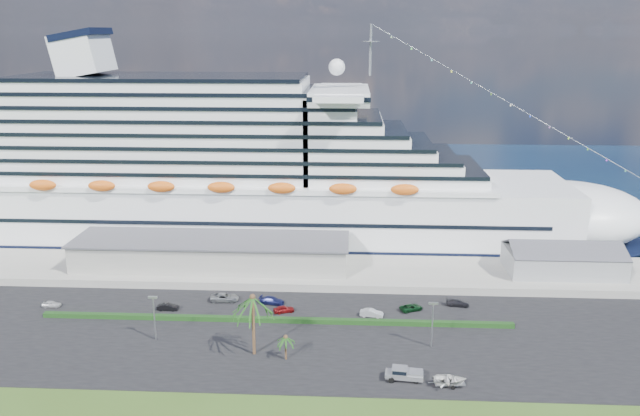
# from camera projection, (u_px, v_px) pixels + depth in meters

# --- Properties ---
(ground) EXTENTS (420.00, 420.00, 0.00)m
(ground) POSITION_uv_depth(u_px,v_px,m) (312.00, 368.00, 100.41)
(ground) COLOR #354F1A
(ground) RESTS_ON ground
(asphalt_lot) EXTENTS (140.00, 38.00, 0.12)m
(asphalt_lot) POSITION_uv_depth(u_px,v_px,m) (316.00, 336.00, 110.96)
(asphalt_lot) COLOR black
(asphalt_lot) RESTS_ON ground
(wharf) EXTENTS (240.00, 20.00, 1.80)m
(wharf) POSITION_uv_depth(u_px,v_px,m) (324.00, 271.00, 138.58)
(wharf) COLOR gray
(wharf) RESTS_ON ground
(water) EXTENTS (420.00, 160.00, 0.02)m
(water) POSITION_uv_depth(u_px,v_px,m) (335.00, 181.00, 225.27)
(water) COLOR black
(water) RESTS_ON ground
(cruise_ship) EXTENTS (191.00, 38.00, 54.00)m
(cruise_ship) POSITION_uv_depth(u_px,v_px,m) (244.00, 177.00, 158.39)
(cruise_ship) COLOR silver
(cruise_ship) RESTS_ON ground
(terminal_building) EXTENTS (61.00, 15.00, 6.30)m
(terminal_building) POSITION_uv_depth(u_px,v_px,m) (212.00, 252.00, 138.70)
(terminal_building) COLOR gray
(terminal_building) RESTS_ON wharf
(port_shed) EXTENTS (24.00, 12.31, 7.37)m
(port_shed) POSITION_uv_depth(u_px,v_px,m) (563.00, 261.00, 135.03)
(port_shed) COLOR gray
(port_shed) RESTS_ON wharf
(hedge) EXTENTS (88.00, 1.10, 0.90)m
(hedge) POSITION_uv_depth(u_px,v_px,m) (275.00, 320.00, 116.02)
(hedge) COLOR black
(hedge) RESTS_ON asphalt_lot
(lamp_post_left) EXTENTS (1.60, 0.35, 8.27)m
(lamp_post_left) POSITION_uv_depth(u_px,v_px,m) (154.00, 313.00, 108.02)
(lamp_post_left) COLOR gray
(lamp_post_left) RESTS_ON asphalt_lot
(lamp_post_right) EXTENTS (1.60, 0.35, 8.27)m
(lamp_post_right) POSITION_uv_depth(u_px,v_px,m) (433.00, 319.00, 105.63)
(lamp_post_right) COLOR gray
(lamp_post_right) RESTS_ON asphalt_lot
(palm_tall) EXTENTS (8.82, 8.82, 11.13)m
(palm_tall) POSITION_uv_depth(u_px,v_px,m) (253.00, 304.00, 102.23)
(palm_tall) COLOR #47301E
(palm_tall) RESTS_ON ground
(palm_short) EXTENTS (3.53, 3.53, 4.56)m
(palm_short) POSITION_uv_depth(u_px,v_px,m) (286.00, 340.00, 102.03)
(palm_short) COLOR #47301E
(palm_short) RESTS_ON ground
(parked_car_0) EXTENTS (3.65, 1.58, 1.23)m
(parked_car_0) POSITION_uv_depth(u_px,v_px,m) (51.00, 304.00, 122.31)
(parked_car_0) COLOR #B7B7BA
(parked_car_0) RESTS_ON asphalt_lot
(parked_car_1) EXTENTS (4.11, 1.47, 1.35)m
(parked_car_1) POSITION_uv_depth(u_px,v_px,m) (168.00, 307.00, 120.89)
(parked_car_1) COLOR black
(parked_car_1) RESTS_ON asphalt_lot
(parked_car_2) EXTENTS (5.80, 2.90, 1.58)m
(parked_car_2) POSITION_uv_depth(u_px,v_px,m) (225.00, 297.00, 124.97)
(parked_car_2) COLOR gray
(parked_car_2) RESTS_ON asphalt_lot
(parked_car_3) EXTENTS (5.25, 2.93, 1.44)m
(parked_car_3) POSITION_uv_depth(u_px,v_px,m) (272.00, 300.00, 123.69)
(parked_car_3) COLOR #151A4B
(parked_car_3) RESTS_ON asphalt_lot
(parked_car_4) EXTENTS (4.29, 2.81, 1.36)m
(parked_car_4) POSITION_uv_depth(u_px,v_px,m) (284.00, 309.00, 119.92)
(parked_car_4) COLOR maroon
(parked_car_4) RESTS_ON asphalt_lot
(parked_car_5) EXTENTS (4.57, 2.20, 1.45)m
(parked_car_5) POSITION_uv_depth(u_px,v_px,m) (372.00, 313.00, 118.14)
(parked_car_5) COLOR silver
(parked_car_5) RESTS_ON asphalt_lot
(parked_car_6) EXTENTS (4.96, 3.72, 1.25)m
(parked_car_6) POSITION_uv_depth(u_px,v_px,m) (411.00, 307.00, 120.77)
(parked_car_6) COLOR black
(parked_car_6) RESTS_ON asphalt_lot
(parked_car_7) EXTENTS (4.66, 2.44, 1.29)m
(parked_car_7) POSITION_uv_depth(u_px,v_px,m) (458.00, 303.00, 122.75)
(parked_car_7) COLOR black
(parked_car_7) RESTS_ON asphalt_lot
(pickup_truck) EXTENTS (6.10, 2.80, 2.08)m
(pickup_truck) POSITION_uv_depth(u_px,v_px,m) (404.00, 373.00, 96.60)
(pickup_truck) COLOR black
(pickup_truck) RESTS_ON asphalt_lot
(boat_trailer) EXTENTS (5.87, 3.92, 1.67)m
(boat_trailer) POSITION_uv_depth(u_px,v_px,m) (450.00, 380.00, 94.86)
(boat_trailer) COLOR gray
(boat_trailer) RESTS_ON asphalt_lot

